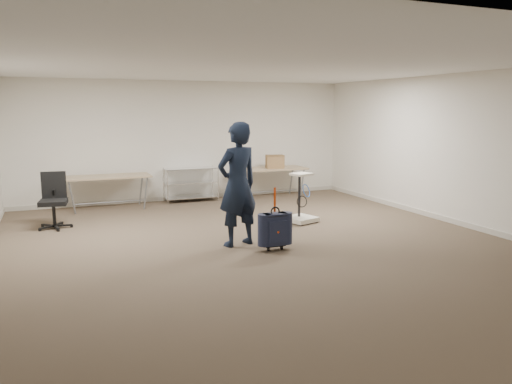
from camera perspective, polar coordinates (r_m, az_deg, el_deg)
name	(u,v)px	position (r m, az deg, el deg)	size (l,w,h in m)	color
ground	(259,246)	(7.98, 0.39, -6.15)	(9.00, 9.00, 0.00)	#4C3D2E
room_shell	(231,224)	(9.22, -2.91, -3.70)	(8.00, 9.00, 9.00)	white
folding_table_left	(108,178)	(11.19, -16.60, 1.52)	(1.80, 0.75, 0.73)	tan
folding_table_right	(269,170)	(12.15, 1.53, 2.51)	(1.80, 0.75, 0.73)	tan
wire_shelf	(191,183)	(11.80, -7.46, 1.06)	(1.22, 0.47, 0.80)	silver
person	(238,185)	(7.82, -2.12, 0.86)	(0.71, 0.47, 1.96)	black
suitcase	(275,229)	(7.64, 2.19, -4.28)	(0.36, 0.21, 0.98)	black
office_chair	(54,211)	(9.80, -22.07, -2.06)	(0.62, 0.62, 1.02)	black
equipment_cart	(301,209)	(9.59, 5.17, -1.99)	(0.65, 0.65, 0.95)	beige
cardboard_box	(275,162)	(12.13, 2.17, 3.50)	(0.42, 0.32, 0.32)	olive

